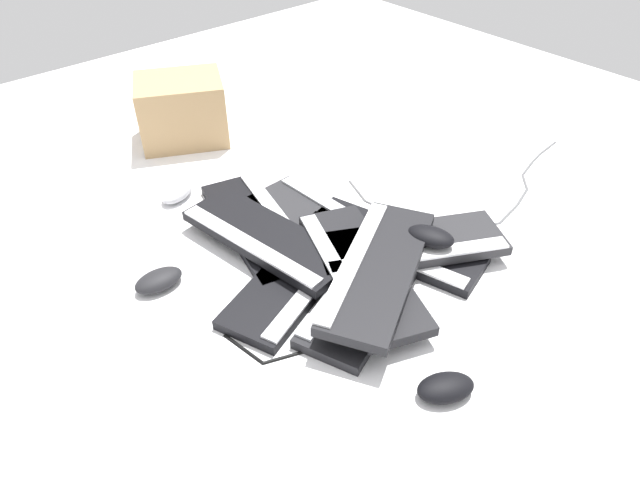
# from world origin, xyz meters

# --- Properties ---
(ground_plane) EXTENTS (3.20, 3.20, 0.00)m
(ground_plane) POSITION_xyz_m (0.00, 0.00, 0.00)
(ground_plane) COLOR white
(keyboard_0) EXTENTS (0.29, 0.46, 0.03)m
(keyboard_0) POSITION_xyz_m (0.10, 0.01, 0.01)
(keyboard_0) COLOR black
(keyboard_0) RESTS_ON ground
(keyboard_1) EXTENTS (0.46, 0.26, 0.03)m
(keyboard_1) POSITION_xyz_m (0.03, 0.17, 0.01)
(keyboard_1) COLOR black
(keyboard_1) RESTS_ON ground
(keyboard_2) EXTENTS (0.45, 0.17, 0.03)m
(keyboard_2) POSITION_xyz_m (-0.14, 0.10, 0.01)
(keyboard_2) COLOR #232326
(keyboard_2) RESTS_ON ground
(keyboard_3) EXTENTS (0.46, 0.25, 0.03)m
(keyboard_3) POSITION_xyz_m (-0.24, -0.03, 0.01)
(keyboard_3) COLOR black
(keyboard_3) RESTS_ON ground
(keyboard_4) EXTENTS (0.29, 0.46, 0.03)m
(keyboard_4) POSITION_xyz_m (-0.03, -0.07, 0.01)
(keyboard_4) COLOR black
(keyboard_4) RESTS_ON ground
(keyboard_5) EXTENTS (0.46, 0.21, 0.03)m
(keyboard_5) POSITION_xyz_m (-0.16, -0.07, 0.04)
(keyboard_5) COLOR black
(keyboard_5) RESTS_ON keyboard_3
(keyboard_6) EXTENTS (0.46, 0.30, 0.03)m
(keyboard_6) POSITION_xyz_m (0.07, 0.02, 0.04)
(keyboard_6) COLOR black
(keyboard_6) RESTS_ON keyboard_0
(keyboard_7) EXTENTS (0.34, 0.46, 0.03)m
(keyboard_7) POSITION_xyz_m (0.09, 0.17, 0.04)
(keyboard_7) COLOR #232326
(keyboard_7) RESTS_ON keyboard_1
(keyboard_8) EXTENTS (0.34, 0.46, 0.03)m
(keyboard_8) POSITION_xyz_m (0.11, 0.03, 0.07)
(keyboard_8) COLOR black
(keyboard_8) RESTS_ON keyboard_6
(mouse_0) EXTENTS (0.13, 0.10, 0.04)m
(mouse_0) POSITION_xyz_m (0.12, 0.19, 0.08)
(mouse_0) COLOR black
(mouse_0) RESTS_ON keyboard_7
(mouse_1) EXTENTS (0.07, 0.11, 0.04)m
(mouse_1) POSITION_xyz_m (-0.22, -0.33, 0.02)
(mouse_1) COLOR black
(mouse_1) RESTS_ON ground
(mouse_2) EXTENTS (0.11, 0.13, 0.04)m
(mouse_2) POSITION_xyz_m (0.39, -0.07, 0.02)
(mouse_2) COLOR black
(mouse_2) RESTS_ON ground
(mouse_3) EXTENTS (0.11, 0.13, 0.04)m
(mouse_3) POSITION_xyz_m (-0.50, -0.11, 0.02)
(mouse_3) COLOR #B7B7BC
(mouse_3) RESTS_ON ground
(cable_0) EXTENTS (0.19, 0.46, 0.01)m
(cable_0) POSITION_xyz_m (0.09, -0.11, 0.00)
(cable_0) COLOR black
(cable_0) RESTS_ON ground
(cable_1) EXTENTS (0.40, 0.69, 0.01)m
(cable_1) POSITION_xyz_m (0.02, 0.51, 0.00)
(cable_1) COLOR #59595B
(cable_1) RESTS_ON ground
(cardboard_box) EXTENTS (0.30, 0.32, 0.20)m
(cardboard_box) POSITION_xyz_m (-0.78, 0.08, 0.10)
(cardboard_box) COLOR tan
(cardboard_box) RESTS_ON ground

